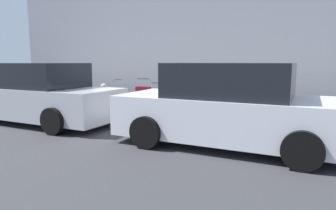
{
  "coord_description": "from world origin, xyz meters",
  "views": [
    {
      "loc": [
        -4.43,
        7.36,
        1.67
      ],
      "look_at": [
        -1.1,
        0.28,
        0.54
      ],
      "focal_mm": 31.64,
      "sensor_mm": 36.0,
      "label": 1
    }
  ],
  "objects": [
    {
      "name": "suitcase_olive_1",
      "position": [
        -2.37,
        -0.51,
        0.51
      ],
      "size": [
        0.45,
        0.25,
        0.99
      ],
      "color": "#59601E",
      "rests_on": "sidewalk_curb"
    },
    {
      "name": "suitcase_red_3",
      "position": [
        -1.35,
        -0.5,
        0.49
      ],
      "size": [
        0.39,
        0.28,
        0.76
      ],
      "color": "red",
      "rests_on": "sidewalk_curb"
    },
    {
      "name": "suitcase_navy_2",
      "position": [
        -1.85,
        -0.54,
        0.45
      ],
      "size": [
        0.49,
        0.25,
        0.67
      ],
      "color": "navy",
      "rests_on": "sidewalk_curb"
    },
    {
      "name": "suitcase_teal_0",
      "position": [
        -2.87,
        -0.52,
        0.41
      ],
      "size": [
        0.44,
        0.24,
        0.83
      ],
      "color": "#0F606B",
      "rests_on": "sidewalk_curb"
    },
    {
      "name": "suitcase_silver_5",
      "position": [
        -0.36,
        -0.54,
        0.49
      ],
      "size": [
        0.46,
        0.27,
        0.93
      ],
      "color": "#9EA0A8",
      "rests_on": "sidewalk_curb"
    },
    {
      "name": "building_facade_sidewalk_side",
      "position": [
        0.0,
        -8.01,
        4.62
      ],
      "size": [
        24.0,
        3.0,
        9.24
      ],
      "primitive_type": "cube",
      "color": "gray",
      "rests_on": "ground_plane"
    },
    {
      "name": "suitcase_maroon_6",
      "position": [
        0.15,
        -0.6,
        0.53
      ],
      "size": [
        0.46,
        0.27,
        1.04
      ],
      "color": "maroon",
      "rests_on": "sidewalk_curb"
    },
    {
      "name": "ground_plane",
      "position": [
        0.0,
        0.0,
        0.0
      ],
      "size": [
        40.0,
        40.0,
        0.0
      ],
      "primitive_type": "plane",
      "color": "#333335"
    },
    {
      "name": "suitcase_teal_7",
      "position": [
        0.62,
        -0.49,
        0.41
      ],
      "size": [
        0.35,
        0.22,
        0.59
      ],
      "color": "#0F606B",
      "rests_on": "sidewalk_curb"
    },
    {
      "name": "suitcase_black_4",
      "position": [
        -0.87,
        -0.6,
        0.43
      ],
      "size": [
        0.45,
        0.24,
        0.85
      ],
      "color": "black",
      "rests_on": "sidewalk_curb"
    },
    {
      "name": "bollard_post",
      "position": [
        2.35,
        -0.41,
        0.51
      ],
      "size": [
        0.12,
        0.12,
        0.74
      ],
      "primitive_type": "cylinder",
      "color": "brown",
      "rests_on": "sidewalk_curb"
    },
    {
      "name": "sidewalk_curb",
      "position": [
        0.0,
        -2.5,
        0.07
      ],
      "size": [
        18.0,
        5.0,
        0.14
      ],
      "primitive_type": "cube",
      "color": "#ADA89E",
      "rests_on": "ground_plane"
    },
    {
      "name": "suitcase_olive_8",
      "position": [
        1.03,
        -0.55,
        0.48
      ],
      "size": [
        0.35,
        0.2,
        1.0
      ],
      "color": "#59601E",
      "rests_on": "sidewalk_curb"
    },
    {
      "name": "parked_car_silver_1",
      "position": [
        2.27,
        1.52,
        0.77
      ],
      "size": [
        4.73,
        2.02,
        1.65
      ],
      "color": "#B2B5BA",
      "rests_on": "ground_plane"
    },
    {
      "name": "fire_hydrant",
      "position": [
        1.64,
        -0.56,
        0.58
      ],
      "size": [
        0.39,
        0.21,
        0.83
      ],
      "color": "#99999E",
      "rests_on": "sidewalk_curb"
    },
    {
      "name": "parked_car_white_0",
      "position": [
        -3.05,
        1.52,
        0.77
      ],
      "size": [
        4.5,
        2.15,
        1.66
      ],
      "color": "silver",
      "rests_on": "ground_plane"
    }
  ]
}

